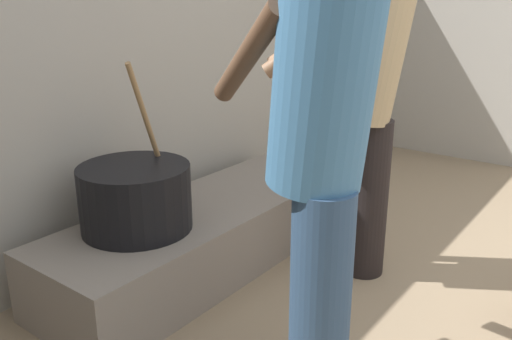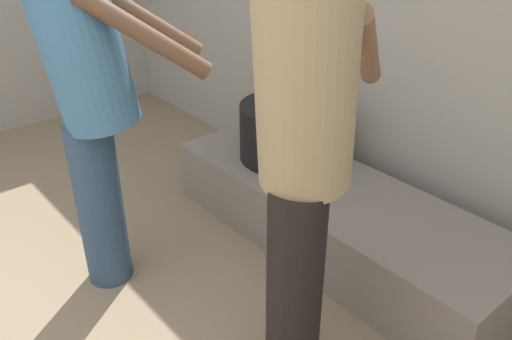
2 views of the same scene
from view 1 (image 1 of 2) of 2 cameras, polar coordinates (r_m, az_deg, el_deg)
name	(u,v)px [view 1 (image 1 of 2)]	position (r m, az deg, el deg)	size (l,w,h in m)	color
block_enclosure_rear	(145,69)	(2.98, -11.85, 10.54)	(5.67, 0.20, 1.91)	#9E998E
hearth_ledge	(207,234)	(2.76, -5.24, -6.83)	(1.81, 0.60, 0.33)	slate
cooking_pot_main	(136,197)	(2.42, -12.81, -2.87)	(0.49, 0.49, 0.75)	black
cook_in_tan_shirt	(367,88)	(2.50, 11.89, 8.60)	(0.62, 0.74, 1.62)	black
cook_in_blue_shirt	(321,141)	(1.60, 7.00, 3.10)	(0.59, 0.74, 1.60)	navy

